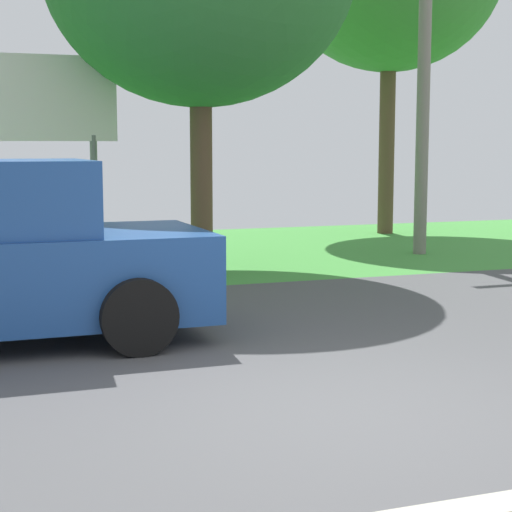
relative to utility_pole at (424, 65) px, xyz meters
The scene contains 3 objects.
ground_plane 8.45m from the utility_pole, 136.01° to the right, with size 40.00×22.00×0.20m.
utility_pole is the anchor object (origin of this frame).
roadside_billboard 6.98m from the utility_pole, behind, with size 2.60×0.12×3.50m.
Camera 1 is at (-2.78, -5.72, 2.03)m, focal length 59.88 mm.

